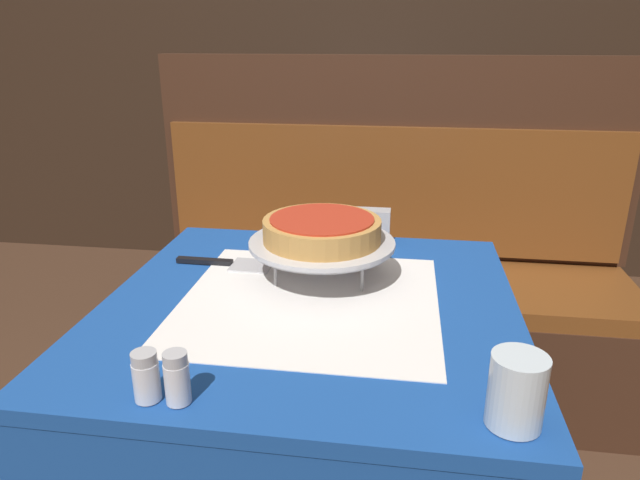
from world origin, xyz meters
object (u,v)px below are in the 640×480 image
at_px(deep_dish_pizza, 322,229).
at_px(water_glass_near, 517,391).
at_px(pizza_server, 228,263).
at_px(salt_shaker, 146,376).
at_px(dining_table_front, 310,344).
at_px(dining_table_rear, 366,174).
at_px(pizza_pan_stand, 322,245).
at_px(booth_bench, 385,303).
at_px(napkin_holder, 372,225).
at_px(condiment_caddy, 356,140).
at_px(pepper_shaker, 177,378).

distance_m(deep_dish_pizza, water_glass_near, 0.60).
xyz_separation_m(pizza_server, salt_shaker, (0.04, -0.55, 0.04)).
relative_size(dining_table_front, deep_dish_pizza, 3.28).
xyz_separation_m(dining_table_rear, pizza_pan_stand, (-0.00, -1.51, 0.19)).
bearing_deg(deep_dish_pizza, pizza_server, 168.83).
xyz_separation_m(booth_bench, water_glass_near, (0.22, -1.23, 0.47)).
xyz_separation_m(deep_dish_pizza, napkin_holder, (0.10, 0.27, -0.08)).
bearing_deg(condiment_caddy, salt_shaker, -93.91).
xyz_separation_m(pizza_pan_stand, salt_shaker, (-0.20, -0.50, -0.04)).
bearing_deg(pepper_shaker, dining_table_rear, 85.63).
height_order(pizza_server, water_glass_near, water_glass_near).
height_order(deep_dish_pizza, condiment_caddy, condiment_caddy).
height_order(dining_table_front, salt_shaker, salt_shaker).
bearing_deg(booth_bench, pizza_server, -118.29).
relative_size(dining_table_rear, napkin_holder, 7.82).
relative_size(dining_table_rear, water_glass_near, 7.00).
distance_m(deep_dish_pizza, condiment_caddy, 1.60).
relative_size(pizza_pan_stand, salt_shaker, 4.08).
bearing_deg(pizza_server, salt_shaker, -85.76).
bearing_deg(condiment_caddy, pizza_pan_stand, -87.91).
bearing_deg(pizza_pan_stand, booth_bench, 79.77).
height_order(pizza_pan_stand, deep_dish_pizza, deep_dish_pizza).
bearing_deg(booth_bench, dining_table_front, -99.43).
distance_m(dining_table_rear, pizza_server, 1.49).
distance_m(dining_table_front, dining_table_rear, 1.63).
height_order(pepper_shaker, napkin_holder, napkin_holder).
distance_m(dining_table_rear, pepper_shaker, 2.03).
height_order(booth_bench, salt_shaker, booth_bench).
distance_m(dining_table_rear, condiment_caddy, 0.19).
distance_m(dining_table_front, salt_shaker, 0.45).
xyz_separation_m(dining_table_rear, napkin_holder, (0.10, -1.24, 0.15)).
bearing_deg(pizza_pan_stand, dining_table_rear, 89.91).
bearing_deg(dining_table_front, water_glass_near, -45.10).
distance_m(pepper_shaker, napkin_holder, 0.82).
distance_m(pizza_pan_stand, condiment_caddy, 1.60).
height_order(water_glass_near, napkin_holder, water_glass_near).
relative_size(dining_table_front, salt_shaker, 10.70).
bearing_deg(pizza_pan_stand, deep_dish_pizza, 0.00).
distance_m(pizza_server, napkin_holder, 0.41).
xyz_separation_m(dining_table_front, napkin_holder, (0.11, 0.39, 0.15)).
bearing_deg(dining_table_rear, water_glass_near, -80.08).
distance_m(booth_bench, napkin_holder, 0.67).
bearing_deg(deep_dish_pizza, pizza_pan_stand, 0.00).
bearing_deg(salt_shaker, napkin_holder, 68.88).
relative_size(dining_table_front, water_glass_near, 7.87).
xyz_separation_m(booth_bench, condiment_caddy, (-0.19, 0.85, 0.47)).
distance_m(salt_shaker, condiment_caddy, 2.10).
xyz_separation_m(deep_dish_pizza, pepper_shaker, (-0.15, -0.50, -0.08)).
height_order(pizza_server, pepper_shaker, pepper_shaker).
height_order(booth_bench, napkin_holder, booth_bench).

